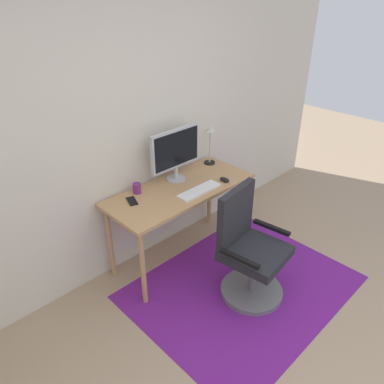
{
  "coord_description": "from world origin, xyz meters",
  "views": [
    {
      "loc": [
        -1.47,
        -0.31,
        2.35
      ],
      "look_at": [
        0.36,
        1.58,
        0.86
      ],
      "focal_mm": 34.59,
      "sensor_mm": 36.0,
      "label": 1
    }
  ],
  "objects_px": {
    "cell_phone": "(132,201)",
    "desk_lamp": "(210,137)",
    "computer_mouse": "(225,179)",
    "coffee_cup": "(137,188)",
    "monitor": "(176,150)",
    "keyboard": "(199,191)",
    "office_chair": "(249,255)",
    "desk": "(181,196)"
  },
  "relations": [
    {
      "from": "monitor",
      "to": "office_chair",
      "type": "bearing_deg",
      "value": -90.7
    },
    {
      "from": "keyboard",
      "to": "computer_mouse",
      "type": "height_order",
      "value": "computer_mouse"
    },
    {
      "from": "monitor",
      "to": "cell_phone",
      "type": "height_order",
      "value": "monitor"
    },
    {
      "from": "keyboard",
      "to": "desk",
      "type": "bearing_deg",
      "value": 115.22
    },
    {
      "from": "cell_phone",
      "to": "office_chair",
      "type": "bearing_deg",
      "value": -37.97
    },
    {
      "from": "office_chair",
      "to": "desk",
      "type": "bearing_deg",
      "value": 87.94
    },
    {
      "from": "cell_phone",
      "to": "desk_lamp",
      "type": "bearing_deg",
      "value": 24.21
    },
    {
      "from": "desk",
      "to": "keyboard",
      "type": "bearing_deg",
      "value": -64.78
    },
    {
      "from": "desk",
      "to": "cell_phone",
      "type": "xyz_separation_m",
      "value": [
        -0.45,
        0.11,
        0.09
      ]
    },
    {
      "from": "computer_mouse",
      "to": "desk_lamp",
      "type": "distance_m",
      "value": 0.49
    },
    {
      "from": "keyboard",
      "to": "office_chair",
      "type": "relative_size",
      "value": 0.44
    },
    {
      "from": "monitor",
      "to": "office_chair",
      "type": "distance_m",
      "value": 1.11
    },
    {
      "from": "keyboard",
      "to": "cell_phone",
      "type": "distance_m",
      "value": 0.59
    },
    {
      "from": "computer_mouse",
      "to": "cell_phone",
      "type": "relative_size",
      "value": 0.74
    },
    {
      "from": "desk",
      "to": "computer_mouse",
      "type": "height_order",
      "value": "computer_mouse"
    },
    {
      "from": "monitor",
      "to": "coffee_cup",
      "type": "height_order",
      "value": "monitor"
    },
    {
      "from": "coffee_cup",
      "to": "cell_phone",
      "type": "height_order",
      "value": "coffee_cup"
    },
    {
      "from": "coffee_cup",
      "to": "desk",
      "type": "bearing_deg",
      "value": -31.12
    },
    {
      "from": "office_chair",
      "to": "computer_mouse",
      "type": "bearing_deg",
      "value": 53.47
    },
    {
      "from": "monitor",
      "to": "computer_mouse",
      "type": "xyz_separation_m",
      "value": [
        0.29,
        -0.34,
        -0.27
      ]
    },
    {
      "from": "desk",
      "to": "office_chair",
      "type": "height_order",
      "value": "office_chair"
    },
    {
      "from": "monitor",
      "to": "desk_lamp",
      "type": "distance_m",
      "value": 0.48
    },
    {
      "from": "cell_phone",
      "to": "desk_lamp",
      "type": "distance_m",
      "value": 1.05
    },
    {
      "from": "coffee_cup",
      "to": "desk_lamp",
      "type": "distance_m",
      "value": 0.92
    },
    {
      "from": "computer_mouse",
      "to": "office_chair",
      "type": "bearing_deg",
      "value": -118.58
    },
    {
      "from": "coffee_cup",
      "to": "cell_phone",
      "type": "xyz_separation_m",
      "value": [
        -0.12,
        -0.09,
        -0.04
      ]
    },
    {
      "from": "desk_lamp",
      "to": "keyboard",
      "type": "bearing_deg",
      "value": -145.0
    },
    {
      "from": "desk_lamp",
      "to": "monitor",
      "type": "bearing_deg",
      "value": -176.89
    },
    {
      "from": "monitor",
      "to": "computer_mouse",
      "type": "height_order",
      "value": "monitor"
    },
    {
      "from": "monitor",
      "to": "coffee_cup",
      "type": "bearing_deg",
      "value": 173.83
    },
    {
      "from": "keyboard",
      "to": "office_chair",
      "type": "height_order",
      "value": "office_chair"
    },
    {
      "from": "desk",
      "to": "monitor",
      "type": "height_order",
      "value": "monitor"
    },
    {
      "from": "monitor",
      "to": "desk_lamp",
      "type": "xyz_separation_m",
      "value": [
        0.48,
        0.03,
        -0.01
      ]
    },
    {
      "from": "desk",
      "to": "office_chair",
      "type": "distance_m",
      "value": 0.8
    },
    {
      "from": "desk",
      "to": "cell_phone",
      "type": "distance_m",
      "value": 0.47
    },
    {
      "from": "desk",
      "to": "monitor",
      "type": "xyz_separation_m",
      "value": [
        0.09,
        0.15,
        0.38
      ]
    },
    {
      "from": "computer_mouse",
      "to": "office_chair",
      "type": "height_order",
      "value": "office_chair"
    },
    {
      "from": "desk",
      "to": "desk_lamp",
      "type": "height_order",
      "value": "desk_lamp"
    },
    {
      "from": "computer_mouse",
      "to": "desk_lamp",
      "type": "bearing_deg",
      "value": 63.24
    },
    {
      "from": "cell_phone",
      "to": "desk_lamp",
      "type": "xyz_separation_m",
      "value": [
        1.02,
        0.07,
        0.27
      ]
    },
    {
      "from": "computer_mouse",
      "to": "coffee_cup",
      "type": "distance_m",
      "value": 0.81
    },
    {
      "from": "office_chair",
      "to": "keyboard",
      "type": "bearing_deg",
      "value": 82.08
    }
  ]
}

